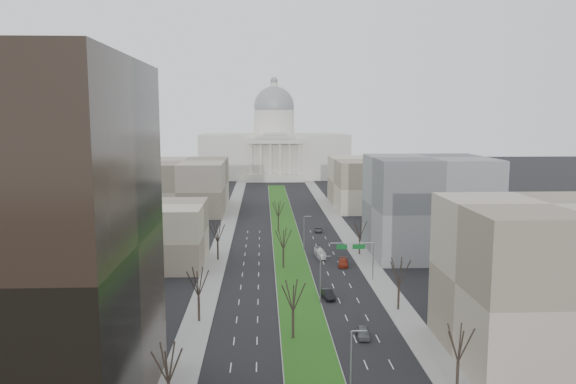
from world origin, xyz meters
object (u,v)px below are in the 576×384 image
object	(u,v)px
car_red	(343,263)
car_grey_far	(319,230)
box_van	(320,253)
car_grey_near	(363,332)
car_black	(328,294)

from	to	relation	value
car_red	car_grey_far	world-z (taller)	car_red
car_red	box_van	bearing A→B (deg)	127.19
car_grey_near	car_black	distance (m)	19.06
box_van	car_red	bearing A→B (deg)	-65.57
car_black	car_grey_near	bearing A→B (deg)	-89.91
car_grey_near	car_black	world-z (taller)	car_black
car_grey_near	car_grey_far	xyz separation A→B (m)	(1.03, 79.42, -0.14)
car_grey_near	car_grey_far	size ratio (longest dim) A/B	0.98
box_van	car_grey_far	bearing A→B (deg)	80.45
car_black	car_red	xyz separation A→B (m)	(6.16, 22.66, -0.05)
car_black	car_grey_far	world-z (taller)	car_black
car_red	car_black	bearing A→B (deg)	-97.01
car_grey_near	box_van	xyz separation A→B (m)	(-1.58, 49.49, 0.20)
box_van	car_grey_near	bearing A→B (deg)	-92.74
car_grey_near	box_van	distance (m)	49.52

